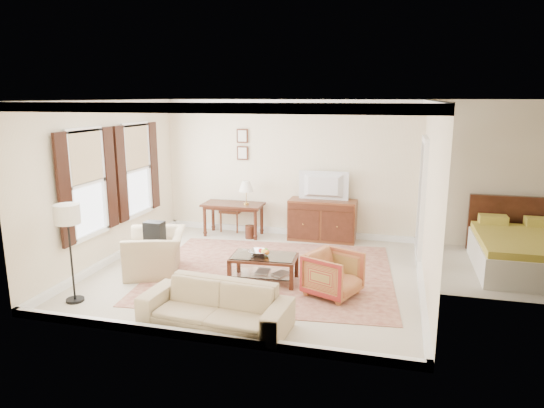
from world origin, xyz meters
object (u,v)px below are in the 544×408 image
at_px(tv, 323,177).
at_px(sofa, 215,299).
at_px(sideboard, 322,220).
at_px(coffee_table, 264,262).
at_px(writing_desk, 233,208).
at_px(club_armchair, 155,245).
at_px(striped_armchair, 333,272).

relative_size(tv, sofa, 0.50).
distance_m(sideboard, sofa, 4.31).
bearing_deg(coffee_table, tv, 77.75).
bearing_deg(coffee_table, writing_desk, 119.08).
xyz_separation_m(writing_desk, club_armchair, (-0.54, -2.49, -0.12)).
bearing_deg(striped_armchair, sideboard, 35.40).
height_order(sideboard, tv, tv).
bearing_deg(club_armchair, coffee_table, 71.24).
bearing_deg(striped_armchair, writing_desk, 66.22).
height_order(writing_desk, striped_armchair, striped_armchair).
distance_m(coffee_table, sofa, 1.68).
distance_m(writing_desk, tv, 2.06).
xyz_separation_m(tv, striped_armchair, (0.61, -2.83, -0.98)).
bearing_deg(sofa, club_armchair, 141.56).
height_order(writing_desk, coffee_table, writing_desk).
distance_m(club_armchair, sofa, 2.36).
bearing_deg(club_armchair, tv, 116.57).
bearing_deg(sideboard, striped_armchair, -77.99).
bearing_deg(club_armchair, striped_armchair, 65.70).
xyz_separation_m(striped_armchair, club_armchair, (-3.06, 0.23, 0.11)).
distance_m(sideboard, coffee_table, 2.64).
bearing_deg(tv, writing_desk, 3.14).
xyz_separation_m(sideboard, coffee_table, (-0.55, -2.58, -0.09)).
height_order(writing_desk, club_armchair, club_armchair).
height_order(writing_desk, tv, tv).
distance_m(tv, coffee_table, 2.80).
bearing_deg(striped_armchair, tv, 35.48).
distance_m(writing_desk, striped_armchair, 3.72).
relative_size(writing_desk, sofa, 0.66).
xyz_separation_m(sideboard, club_armchair, (-2.46, -2.62, 0.05)).
xyz_separation_m(tv, coffee_table, (-0.55, -2.56, -1.00)).
distance_m(tv, club_armchair, 3.68).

